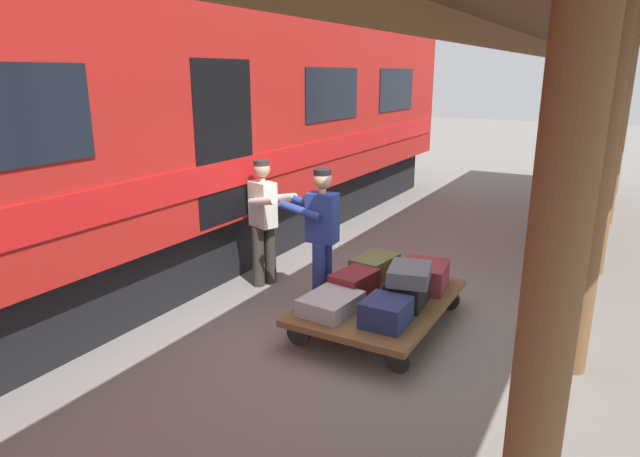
% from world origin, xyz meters
% --- Properties ---
extents(ground_plane, '(60.00, 60.00, 0.00)m').
position_xyz_m(ground_plane, '(0.00, 0.00, 0.00)').
color(ground_plane, slate).
extents(platform_canopy, '(3.20, 19.28, 3.56)m').
position_xyz_m(platform_canopy, '(-1.81, 0.00, 3.26)').
color(platform_canopy, brown).
rests_on(platform_canopy, ground_plane).
extents(train_car, '(3.02, 16.11, 4.00)m').
position_xyz_m(train_car, '(3.79, -0.00, 2.06)').
color(train_car, '#B21E19').
rests_on(train_car, ground_plane).
extents(luggage_cart, '(1.40, 2.09, 0.34)m').
position_xyz_m(luggage_cart, '(0.15, 0.05, 0.29)').
color(luggage_cart, brown).
rests_on(luggage_cart, ground_plane).
extents(suitcase_burgundy_valise, '(0.59, 0.65, 0.30)m').
position_xyz_m(suitcase_burgundy_valise, '(-0.17, -0.52, 0.48)').
color(suitcase_burgundy_valise, maroon).
rests_on(suitcase_burgundy_valise, luggage_cart).
extents(suitcase_gray_aluminum, '(0.55, 0.68, 0.18)m').
position_xyz_m(suitcase_gray_aluminum, '(0.46, 0.63, 0.43)').
color(suitcase_gray_aluminum, '#9EA0A5').
rests_on(suitcase_gray_aluminum, luggage_cart).
extents(suitcase_black_hardshell, '(0.44, 0.56, 0.29)m').
position_xyz_m(suitcase_black_hardshell, '(-0.17, 0.05, 0.48)').
color(suitcase_black_hardshell, black).
rests_on(suitcase_black_hardshell, luggage_cart).
extents(suitcase_navy_fabric, '(0.43, 0.47, 0.26)m').
position_xyz_m(suitcase_navy_fabric, '(-0.17, 0.63, 0.47)').
color(suitcase_navy_fabric, navy).
rests_on(suitcase_navy_fabric, luggage_cart).
extents(suitcase_maroon_trunk, '(0.44, 0.60, 0.26)m').
position_xyz_m(suitcase_maroon_trunk, '(0.46, 0.05, 0.47)').
color(suitcase_maroon_trunk, maroon).
rests_on(suitcase_maroon_trunk, luggage_cart).
extents(suitcase_olive_duffel, '(0.47, 0.65, 0.28)m').
position_xyz_m(suitcase_olive_duffel, '(0.46, -0.52, 0.48)').
color(suitcase_olive_duffel, brown).
rests_on(suitcase_olive_duffel, luggage_cart).
extents(suitcase_slate_roller, '(0.53, 0.62, 0.17)m').
position_xyz_m(suitcase_slate_roller, '(-0.21, 0.09, 0.71)').
color(suitcase_slate_roller, '#4C515B').
rests_on(suitcase_slate_roller, suitcase_black_hardshell).
extents(porter_in_overalls, '(0.69, 0.46, 1.70)m').
position_xyz_m(porter_in_overalls, '(1.03, -0.16, 0.93)').
color(porter_in_overalls, navy).
rests_on(porter_in_overalls, ground_plane).
extents(porter_by_door, '(0.73, 0.57, 1.70)m').
position_xyz_m(porter_by_door, '(2.01, -0.38, 0.93)').
color(porter_by_door, '#332D28').
rests_on(porter_by_door, ground_plane).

